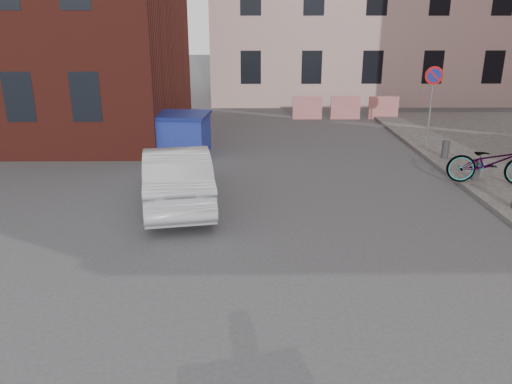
{
  "coord_description": "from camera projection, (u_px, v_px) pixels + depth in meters",
  "views": [
    {
      "loc": [
        -0.06,
        -7.15,
        4.17
      ],
      "look_at": [
        0.05,
        1.77,
        1.1
      ],
      "focal_mm": 35.0,
      "sensor_mm": 36.0,
      "label": 1
    }
  ],
  "objects": [
    {
      "name": "dumpster",
      "position": [
        160.0,
        133.0,
        16.35
      ],
      "size": [
        3.36,
        2.0,
        1.34
      ],
      "rotation": [
        0.0,
        0.0,
        -0.11
      ],
      "color": "#21319D",
      "rests_on": "ground"
    },
    {
      "name": "ground",
      "position": [
        254.0,
        291.0,
        8.12
      ],
      "size": [
        120.0,
        120.0,
        0.0
      ],
      "primitive_type": "plane",
      "color": "#38383A",
      "rests_on": "ground"
    },
    {
      "name": "barriers",
      "position": [
        345.0,
        108.0,
        22.19
      ],
      "size": [
        4.7,
        0.18,
        1.0
      ],
      "color": "red",
      "rests_on": "ground"
    },
    {
      "name": "no_parking_sign",
      "position": [
        433.0,
        90.0,
        16.5
      ],
      "size": [
        0.6,
        0.09,
        2.65
      ],
      "color": "gray",
      "rests_on": "sidewalk"
    },
    {
      "name": "silver_car",
      "position": [
        177.0,
        175.0,
        11.8
      ],
      "size": [
        2.21,
        4.46,
        1.41
      ],
      "primitive_type": "imported",
      "rotation": [
        0.0,
        0.0,
        3.32
      ],
      "color": "#B1B2B8",
      "rests_on": "ground"
    },
    {
      "name": "bicycle",
      "position": [
        491.0,
        162.0,
        12.95
      ],
      "size": [
        2.27,
        1.15,
        1.14
      ],
      "primitive_type": "imported",
      "rotation": [
        0.0,
        0.0,
        1.38
      ],
      "color": "black",
      "rests_on": "sidewalk"
    }
  ]
}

